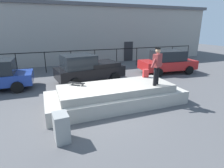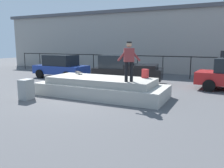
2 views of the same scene
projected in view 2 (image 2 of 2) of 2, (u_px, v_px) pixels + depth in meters
The scene contains 10 objects.
ground_plane at pixel (85, 95), 11.51m from camera, with size 60.00×60.00×0.00m, color #4C4C4F.
concrete_ledge at pixel (101, 87), 11.21m from camera, with size 6.30×2.45×0.91m.
skateboarder at pixel (129, 59), 9.69m from camera, with size 0.92×0.53×1.68m.
skateboard at pixel (79, 72), 12.39m from camera, with size 0.74×0.66×0.12m.
backpack at pixel (145, 74), 10.91m from camera, with size 0.28×0.20×0.42m, color red.
car_blue_sedan_near at pixel (61, 66), 17.32m from camera, with size 4.09×2.18×1.71m.
car_black_pickup_mid at pixel (126, 69), 14.82m from camera, with size 4.53×2.61×1.80m.
utility_box at pixel (26, 89), 10.49m from camera, with size 0.44×0.60×0.92m, color gray.
fence_row at pixel (138, 61), 18.21m from camera, with size 24.06×0.06×1.64m.
warehouse_building at pixel (158, 41), 23.26m from camera, with size 32.41×7.38×5.60m.
Camera 2 is at (6.07, -9.57, 2.47)m, focal length 37.18 mm.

